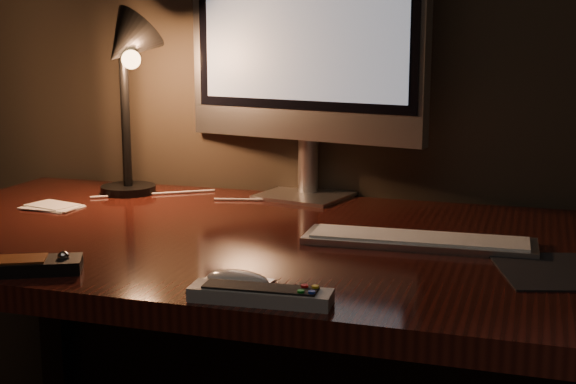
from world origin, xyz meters
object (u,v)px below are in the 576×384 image
(monitor, at_px, (304,38))
(keyboard, at_px, (419,240))
(mouse, at_px, (237,283))
(desk_lamp, at_px, (127,70))
(desk, at_px, (329,299))
(media_remote, at_px, (24,265))
(tv_remote, at_px, (260,295))

(monitor, relative_size, keyboard, 1.49)
(mouse, bearing_deg, desk_lamp, 136.83)
(desk, relative_size, media_remote, 9.16)
(desk, distance_m, desk_lamp, 0.64)
(monitor, relative_size, tv_remote, 2.97)
(media_remote, bearing_deg, tv_remote, -29.38)
(desk, distance_m, monitor, 0.55)
(keyboard, xyz_separation_m, tv_remote, (-0.15, -0.36, 0.00))
(mouse, height_order, tv_remote, tv_remote)
(desk_lamp, bearing_deg, keyboard, -7.60)
(monitor, bearing_deg, media_remote, -97.10)
(keyboard, distance_m, tv_remote, 0.39)
(monitor, xyz_separation_m, tv_remote, (0.14, -0.66, -0.32))
(desk, distance_m, mouse, 0.39)
(monitor, height_order, media_remote, monitor)
(tv_remote, bearing_deg, media_remote, 173.13)
(mouse, xyz_separation_m, media_remote, (-0.32, -0.03, 0.00))
(mouse, relative_size, desk_lamp, 0.23)
(monitor, distance_m, tv_remote, 0.75)
(desk, height_order, desk_lamp, desk_lamp)
(desk, relative_size, mouse, 17.28)
(desk_lamp, bearing_deg, mouse, -39.38)
(desk, distance_m, tv_remote, 0.43)
(desk, xyz_separation_m, monitor, (-0.12, 0.26, 0.46))
(tv_remote, bearing_deg, desk, 87.91)
(media_remote, relative_size, tv_remote, 0.91)
(mouse, relative_size, tv_remote, 0.48)
(desk, distance_m, media_remote, 0.55)
(keyboard, relative_size, desk_lamp, 0.95)
(keyboard, relative_size, tv_remote, 2.00)
(desk, height_order, monitor, monitor)
(desk, height_order, media_remote, media_remote)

